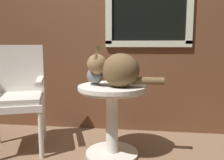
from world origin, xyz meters
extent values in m
cube|color=brown|center=(0.00, 0.83, 1.30)|extent=(4.00, 0.04, 2.60)
cube|color=beige|center=(0.44, 0.80, 1.01)|extent=(0.94, 0.03, 0.07)
cylinder|color=silver|center=(0.12, 0.14, 0.01)|extent=(0.48, 0.48, 0.03)
cylinder|color=silver|center=(0.12, 0.14, 0.32)|extent=(0.11, 0.11, 0.58)
cylinder|color=silver|center=(0.12, 0.14, 0.62)|extent=(0.60, 0.60, 0.03)
torus|color=silver|center=(0.12, 0.14, 0.60)|extent=(0.57, 0.57, 0.02)
cylinder|color=silver|center=(-0.49, 0.00, 0.21)|extent=(0.04, 0.04, 0.42)
cylinder|color=silver|center=(-0.64, 0.41, 0.21)|extent=(0.04, 0.04, 0.42)
cube|color=silver|center=(-0.78, 0.13, 0.45)|extent=(0.64, 0.63, 0.06)
cube|color=beige|center=(-0.78, 0.13, 0.51)|extent=(0.59, 0.58, 0.05)
cube|color=silver|center=(-0.85, 0.33, 0.74)|extent=(0.49, 0.23, 0.51)
cube|color=silver|center=(-0.57, 0.20, 0.66)|extent=(0.20, 0.44, 0.04)
ellipsoid|color=brown|center=(0.20, 0.08, 0.78)|extent=(0.32, 0.29, 0.29)
sphere|color=olive|center=(0.00, 0.09, 0.84)|extent=(0.17, 0.17, 0.17)
cone|color=brown|center=(0.00, 0.13, 0.91)|extent=(0.05, 0.05, 0.06)
cone|color=brown|center=(0.00, 0.04, 0.91)|extent=(0.05, 0.05, 0.06)
cylinder|color=brown|center=(0.42, 0.08, 0.70)|extent=(0.28, 0.07, 0.06)
cylinder|color=slate|center=(-0.03, 0.15, 0.65)|extent=(0.09, 0.09, 0.01)
ellipsoid|color=slate|center=(-0.03, 0.15, 0.73)|extent=(0.15, 0.15, 0.15)
cylinder|color=slate|center=(-0.03, 0.15, 0.81)|extent=(0.08, 0.08, 0.05)
torus|color=slate|center=(-0.03, 0.15, 0.83)|extent=(0.10, 0.10, 0.02)
cylinder|color=#47893D|center=(-0.02, 0.14, 0.90)|extent=(0.03, 0.03, 0.15)
cone|color=#47893D|center=(0.00, 0.13, 0.98)|extent=(0.04, 0.04, 0.02)
cylinder|color=#47893D|center=(-0.01, 0.15, 0.90)|extent=(0.05, 0.02, 0.14)
cone|color=#47893D|center=(0.01, 0.14, 0.97)|extent=(0.04, 0.04, 0.02)
camera|label=1|loc=(0.39, -1.92, 1.00)|focal=38.61mm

